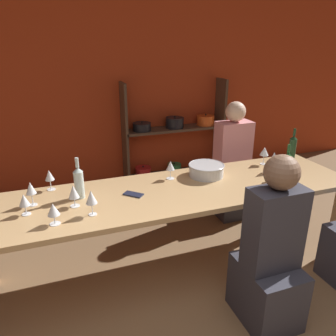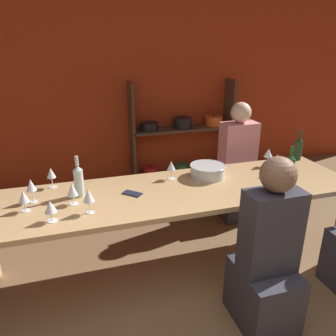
{
  "view_description": "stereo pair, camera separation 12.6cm",
  "coord_description": "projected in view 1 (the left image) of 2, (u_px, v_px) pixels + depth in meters",
  "views": [
    {
      "loc": [
        -0.65,
        -0.62,
        1.86
      ],
      "look_at": [
        0.19,
        1.69,
        0.92
      ],
      "focal_mm": 35.0,
      "sensor_mm": 36.0,
      "label": 1
    },
    {
      "loc": [
        -0.53,
        -0.66,
        1.86
      ],
      "look_at": [
        0.19,
        1.69,
        0.92
      ],
      "focal_mm": 35.0,
      "sensor_mm": 36.0,
      "label": 2
    }
  ],
  "objects": [
    {
      "name": "wine_glass_empty_b",
      "position": [
        74.0,
        192.0,
        2.3
      ],
      "size": [
        0.08,
        0.08,
        0.16
      ],
      "color": "white",
      "rests_on": "dining_table"
    },
    {
      "name": "cell_phone",
      "position": [
        133.0,
        194.0,
        2.51
      ],
      "size": [
        0.16,
        0.15,
        0.01
      ],
      "color": "#1E2338",
      "rests_on": "dining_table"
    },
    {
      "name": "shelf_unit",
      "position": [
        173.0,
        140.0,
        4.72
      ],
      "size": [
        1.49,
        0.3,
        1.38
      ],
      "color": "#4C3828",
      "rests_on": "ground_plane"
    },
    {
      "name": "wine_glass_empty_d",
      "position": [
        49.0,
        176.0,
        2.56
      ],
      "size": [
        0.07,
        0.07,
        0.17
      ],
      "color": "white",
      "rests_on": "dining_table"
    },
    {
      "name": "wine_glass_red_c",
      "position": [
        31.0,
        189.0,
        2.31
      ],
      "size": [
        0.07,
        0.07,
        0.18
      ],
      "color": "white",
      "rests_on": "dining_table"
    },
    {
      "name": "wine_bottle_dark",
      "position": [
        287.0,
        165.0,
        2.79
      ],
      "size": [
        0.08,
        0.08,
        0.3
      ],
      "color": "#1E4C23",
      "rests_on": "dining_table"
    },
    {
      "name": "wine_glass_red_b",
      "position": [
        24.0,
        201.0,
        2.19
      ],
      "size": [
        0.07,
        0.07,
        0.15
      ],
      "color": "white",
      "rests_on": "dining_table"
    },
    {
      "name": "wine_glass_red_a",
      "position": [
        53.0,
        210.0,
        2.07
      ],
      "size": [
        0.08,
        0.08,
        0.15
      ],
      "color": "white",
      "rests_on": "dining_table"
    },
    {
      "name": "mixing_bowl",
      "position": [
        206.0,
        170.0,
        2.85
      ],
      "size": [
        0.31,
        0.31,
        0.11
      ],
      "color": "#B7BABC",
      "rests_on": "dining_table"
    },
    {
      "name": "dining_table",
      "position": [
        172.0,
        199.0,
        2.63
      ],
      "size": [
        3.06,
        0.81,
        0.77
      ],
      "color": "tan",
      "rests_on": "ground_plane"
    },
    {
      "name": "wine_bottle_amber",
      "position": [
        293.0,
        146.0,
        3.29
      ],
      "size": [
        0.07,
        0.07,
        0.3
      ],
      "color": "#19381E",
      "rests_on": "dining_table"
    },
    {
      "name": "wine_glass_empty_a",
      "position": [
        264.0,
        152.0,
        3.1
      ],
      "size": [
        0.08,
        0.08,
        0.17
      ],
      "color": "white",
      "rests_on": "dining_table"
    },
    {
      "name": "person_far_a",
      "position": [
        231.0,
        174.0,
        3.68
      ],
      "size": [
        0.38,
        0.47,
        1.29
      ],
      "rotation": [
        0.0,
        0.0,
        3.14
      ],
      "color": "#2D2D38",
      "rests_on": "ground_plane"
    },
    {
      "name": "wall_back_red",
      "position": [
        99.0,
        84.0,
        4.3
      ],
      "size": [
        8.8,
        0.06,
        2.7
      ],
      "color": "#B23819",
      "rests_on": "ground_plane"
    },
    {
      "name": "wine_glass_white_b",
      "position": [
        274.0,
        158.0,
        2.92
      ],
      "size": [
        0.08,
        0.08,
        0.18
      ],
      "color": "white",
      "rests_on": "dining_table"
    },
    {
      "name": "person_near_a",
      "position": [
        270.0,
        262.0,
        2.22
      ],
      "size": [
        0.37,
        0.46,
        1.23
      ],
      "color": "#2D2D38",
      "rests_on": "ground_plane"
    },
    {
      "name": "wine_glass_empty_e",
      "position": [
        91.0,
        197.0,
        2.18
      ],
      "size": [
        0.08,
        0.08,
        0.18
      ],
      "color": "white",
      "rests_on": "dining_table"
    },
    {
      "name": "wine_glass_white_a",
      "position": [
        170.0,
        166.0,
        2.77
      ],
      "size": [
        0.07,
        0.07,
        0.16
      ],
      "color": "white",
      "rests_on": "dining_table"
    },
    {
      "name": "wine_bottle_green",
      "position": [
        79.0,
        182.0,
        2.43
      ],
      "size": [
        0.07,
        0.07,
        0.32
      ],
      "color": "#B2C6C1",
      "rests_on": "dining_table"
    }
  ]
}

